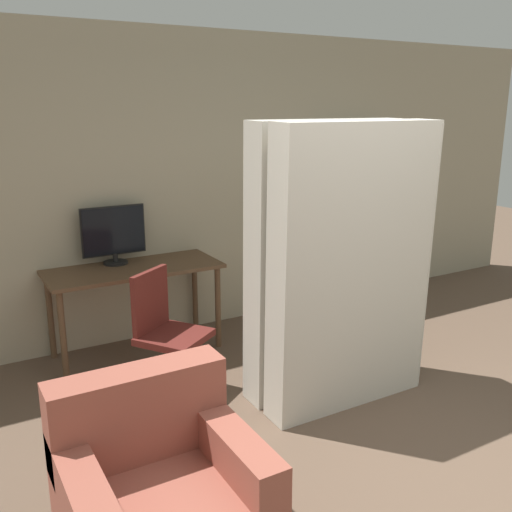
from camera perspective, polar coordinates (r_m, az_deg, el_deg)
The scene contains 8 objects.
wall_back at distance 5.34m, azimuth -4.13°, elevation 7.25°, with size 8.00×0.06×2.70m.
desk at distance 4.85m, azimuth -12.09°, elevation -2.22°, with size 1.42×0.61×0.76m.
monitor at distance 4.90m, azimuth -14.05°, elevation 2.20°, with size 0.54×0.20×0.49m.
office_chair at distance 4.27m, azimuth -8.74°, elevation -8.73°, with size 0.61×0.61×0.90m.
bookshelf at distance 6.06m, azimuth 8.45°, elevation 3.45°, with size 0.87×0.25×1.77m.
mattress_near at distance 3.90m, azimuth 9.66°, elevation -1.34°, with size 1.22×0.28×1.97m.
mattress_far at distance 4.12m, azimuth 7.02°, elevation -0.34°, with size 1.22×0.27×1.96m.
armchair at distance 2.87m, azimuth -9.65°, elevation -22.60°, with size 0.85×0.80×0.85m.
Camera 1 is at (-2.31, -1.51, 2.06)m, focal length 40.00 mm.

